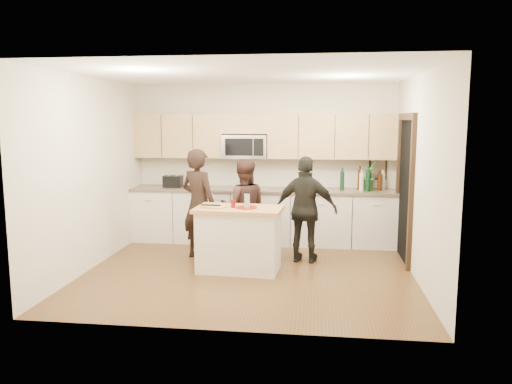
# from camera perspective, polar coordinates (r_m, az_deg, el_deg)

# --- Properties ---
(floor) EXTENTS (4.50, 4.50, 0.00)m
(floor) POSITION_cam_1_polar(r_m,az_deg,el_deg) (7.07, -0.82, -9.05)
(floor) COLOR brown
(floor) RESTS_ON ground
(room_shell) EXTENTS (4.52, 4.02, 2.71)m
(room_shell) POSITION_cam_1_polar(r_m,az_deg,el_deg) (6.76, -0.85, 5.09)
(room_shell) COLOR beige
(room_shell) RESTS_ON ground
(back_cabinetry) EXTENTS (4.50, 0.66, 0.94)m
(back_cabinetry) POSITION_cam_1_polar(r_m,az_deg,el_deg) (8.58, 0.74, -2.71)
(back_cabinetry) COLOR beige
(back_cabinetry) RESTS_ON ground
(upper_cabinetry) EXTENTS (4.50, 0.33, 0.75)m
(upper_cabinetry) POSITION_cam_1_polar(r_m,az_deg,el_deg) (8.57, 1.09, 6.51)
(upper_cabinetry) COLOR tan
(upper_cabinetry) RESTS_ON ground
(microwave) EXTENTS (0.76, 0.41, 0.40)m
(microwave) POSITION_cam_1_polar(r_m,az_deg,el_deg) (8.58, -1.23, 5.22)
(microwave) COLOR silver
(microwave) RESTS_ON ground
(doorway) EXTENTS (0.06, 1.25, 2.20)m
(doorway) POSITION_cam_1_polar(r_m,az_deg,el_deg) (7.75, 16.69, 0.90)
(doorway) COLOR black
(doorway) RESTS_ON ground
(framed_picture) EXTENTS (0.30, 0.03, 0.38)m
(framed_picture) POSITION_cam_1_polar(r_m,az_deg,el_deg) (8.77, 13.75, 2.63)
(framed_picture) COLOR black
(framed_picture) RESTS_ON ground
(dish_towel) EXTENTS (0.34, 0.60, 0.48)m
(dish_towel) POSITION_cam_1_polar(r_m,az_deg,el_deg) (8.50, -5.78, -0.61)
(dish_towel) COLOR white
(dish_towel) RESTS_ON ground
(island) EXTENTS (1.24, 0.77, 0.90)m
(island) POSITION_cam_1_polar(r_m,az_deg,el_deg) (7.01, -1.96, -5.36)
(island) COLOR beige
(island) RESTS_ON ground
(red_plate) EXTENTS (0.29, 0.29, 0.02)m
(red_plate) POSITION_cam_1_polar(r_m,az_deg,el_deg) (6.86, -1.08, -1.78)
(red_plate) COLOR maroon
(red_plate) RESTS_ON island
(box_grater) EXTENTS (0.08, 0.06, 0.21)m
(box_grater) POSITION_cam_1_polar(r_m,az_deg,el_deg) (6.83, -1.03, -0.85)
(box_grater) COLOR silver
(box_grater) RESTS_ON red_plate
(drink_glass) EXTENTS (0.06, 0.06, 0.11)m
(drink_glass) POSITION_cam_1_polar(r_m,az_deg,el_deg) (6.89, -2.64, -1.35)
(drink_glass) COLOR maroon
(drink_glass) RESTS_ON island
(cutting_board) EXTENTS (0.26, 0.21, 0.02)m
(cutting_board) POSITION_cam_1_polar(r_m,az_deg,el_deg) (6.91, -4.53, -1.72)
(cutting_board) COLOR tan
(cutting_board) RESTS_ON island
(tongs) EXTENTS (0.29, 0.05, 0.02)m
(tongs) POSITION_cam_1_polar(r_m,az_deg,el_deg) (6.95, -5.19, -1.50)
(tongs) COLOR black
(tongs) RESTS_ON cutting_board
(knife) EXTENTS (0.22, 0.04, 0.01)m
(knife) POSITION_cam_1_polar(r_m,az_deg,el_deg) (6.78, -5.39, -1.80)
(knife) COLOR silver
(knife) RESTS_ON cutting_board
(toaster) EXTENTS (0.31, 0.21, 0.21)m
(toaster) POSITION_cam_1_polar(r_m,az_deg,el_deg) (8.78, -9.47, 1.20)
(toaster) COLOR black
(toaster) RESTS_ON back_cabinetry
(bottle_cluster) EXTENTS (0.75, 0.32, 0.41)m
(bottle_cluster) POSITION_cam_1_polar(r_m,az_deg,el_deg) (8.48, 12.53, 1.43)
(bottle_cluster) COLOR black
(bottle_cluster) RESTS_ON back_cabinetry
(orchid) EXTENTS (0.34, 0.35, 0.49)m
(orchid) POSITION_cam_1_polar(r_m,az_deg,el_deg) (8.50, 12.83, 1.85)
(orchid) COLOR #2F7633
(orchid) RESTS_ON back_cabinetry
(woman_left) EXTENTS (0.73, 0.64, 1.68)m
(woman_left) POSITION_cam_1_polar(r_m,az_deg,el_deg) (7.60, -6.56, -1.38)
(woman_left) COLOR black
(woman_left) RESTS_ON ground
(woman_center) EXTENTS (0.81, 0.67, 1.50)m
(woman_center) POSITION_cam_1_polar(r_m,az_deg,el_deg) (7.76, -1.43, -1.78)
(woman_center) COLOR #341E1A
(woman_center) RESTS_ON ground
(woman_right) EXTENTS (0.98, 0.53, 1.58)m
(woman_right) POSITION_cam_1_polar(r_m,az_deg,el_deg) (7.39, 5.73, -2.03)
(woman_right) COLOR black
(woman_right) RESTS_ON ground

